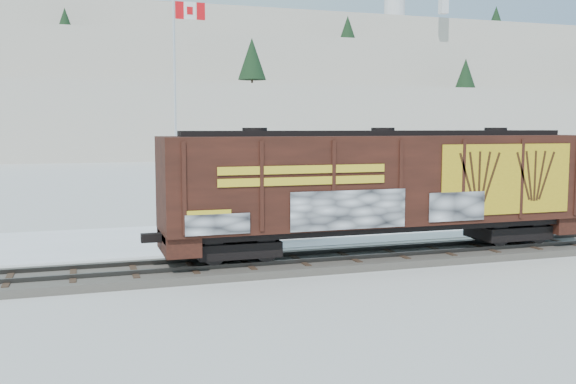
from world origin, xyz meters
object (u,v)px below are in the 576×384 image
object	(u,v)px
hopper_railcar	(382,184)
car_white	(256,220)
flagpole	(177,135)
car_silver	(235,224)
car_dark	(276,223)

from	to	relation	value
hopper_railcar	car_white	distance (m)	8.33
flagpole	car_silver	world-z (taller)	flagpole
hopper_railcar	car_white	bearing A→B (deg)	112.76
flagpole	car_silver	distance (m)	10.17
car_white	car_silver	bearing A→B (deg)	123.90
car_white	car_dark	bearing A→B (deg)	-148.49
flagpole	car_dark	xyz separation A→B (m)	(3.26, -9.36, -4.08)
hopper_railcar	car_dark	bearing A→B (deg)	110.63
hopper_railcar	car_white	size ratio (longest dim) A/B	4.11
hopper_railcar	car_silver	world-z (taller)	hopper_railcar
car_silver	car_white	world-z (taller)	car_white
hopper_railcar	car_dark	world-z (taller)	hopper_railcar
flagpole	car_silver	size ratio (longest dim) A/B	3.22
hopper_railcar	car_dark	xyz separation A→B (m)	(-2.38, 6.32, -2.33)
flagpole	car_white	xyz separation A→B (m)	(2.54, -8.29, -4.06)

